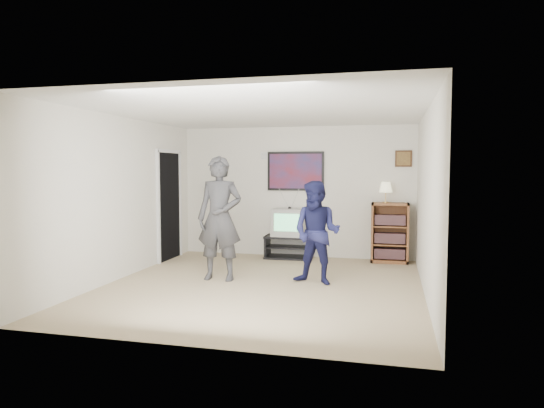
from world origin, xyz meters
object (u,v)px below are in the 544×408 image
at_px(crt_television, 290,222).
at_px(person_tall, 220,218).
at_px(person_short, 317,233).
at_px(media_stand, 288,247).
at_px(bookshelf, 390,233).

height_order(crt_television, person_tall, person_tall).
xyz_separation_m(person_tall, person_short, (1.48, 0.08, -0.18)).
xyz_separation_m(media_stand, crt_television, (0.03, 0.00, 0.47)).
distance_m(person_tall, person_short, 1.49).
xyz_separation_m(bookshelf, person_tall, (-2.52, -2.04, 0.40)).
xyz_separation_m(crt_television, person_tall, (-0.67, -1.99, 0.26)).
distance_m(crt_television, person_short, 2.08).
xyz_separation_m(media_stand, bookshelf, (1.88, 0.05, 0.33)).
bearing_deg(person_short, media_stand, 127.24).
xyz_separation_m(media_stand, person_tall, (-0.64, -1.99, 0.73)).
height_order(bookshelf, person_tall, person_tall).
distance_m(media_stand, person_tall, 2.22).
distance_m(bookshelf, person_tall, 3.27).
height_order(crt_television, bookshelf, bookshelf).
bearing_deg(crt_television, bookshelf, 3.33).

